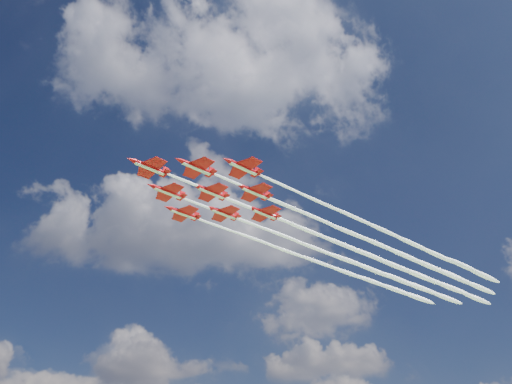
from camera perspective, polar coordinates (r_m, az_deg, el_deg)
jet_lead at (r=155.12m, az=5.89°, el=-4.38°), size 93.21×72.17×2.91m
jet_row2_port at (r=156.78m, az=10.20°, el=-4.34°), size 93.21×72.17×2.91m
jet_row2_starb at (r=165.54m, az=6.52°, el=-6.26°), size 93.21×72.17×2.91m
jet_row3_port at (r=159.30m, az=14.39°, el=-4.27°), size 93.21×72.17×2.91m
jet_row3_centre at (r=167.30m, az=10.57°, el=-6.20°), size 93.21×72.17×2.91m
jet_row3_starb at (r=176.15m, az=7.08°, el=-7.92°), size 93.21×72.17×2.91m
jet_row4_port at (r=169.86m, az=14.51°, el=-6.11°), size 93.21×72.17×2.91m
jet_row4_starb at (r=177.99m, az=10.90°, el=-7.84°), size 93.21×72.17×2.91m
jet_tail at (r=180.58m, az=14.61°, el=-7.73°), size 93.21×72.17×2.91m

